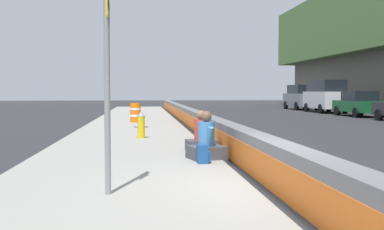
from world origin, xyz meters
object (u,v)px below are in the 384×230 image
at_px(seated_person_middle, 201,138).
at_px(construction_barrel, 135,113).
at_px(parked_car_far, 325,96).
at_px(parked_car_midline, 359,104).
at_px(parked_car_farther, 301,97).
at_px(seated_person_foreground, 206,144).
at_px(backpack, 203,154).
at_px(fire_hydrant, 141,125).
at_px(route_sign_post, 107,55).

xyz_separation_m(seated_person_middle, construction_barrel, (11.41, 1.88, 0.15)).
bearing_deg(construction_barrel, parked_car_far, -50.42).
bearing_deg(parked_car_midline, seated_person_middle, 144.23).
distance_m(construction_barrel, parked_car_farther, 23.43).
xyz_separation_m(seated_person_foreground, parked_car_midline, (19.27, -12.92, 0.38)).
bearing_deg(backpack, parked_car_midline, -33.30).
xyz_separation_m(seated_person_middle, parked_car_midline, (17.85, -12.86, 0.39)).
bearing_deg(seated_person_middle, parked_car_farther, -23.64).
distance_m(seated_person_foreground, parked_car_far, 28.17).
xyz_separation_m(backpack, construction_barrel, (13.48, 1.66, 0.28)).
relative_size(fire_hydrant, parked_car_farther, 0.18).
height_order(route_sign_post, parked_car_midline, route_sign_post).
bearing_deg(parked_car_farther, seated_person_middle, 156.36).
distance_m(route_sign_post, parked_car_midline, 27.23).
distance_m(route_sign_post, parked_car_farther, 37.59).
bearing_deg(seated_person_foreground, parked_car_farther, -22.76).
bearing_deg(parked_car_far, seated_person_foreground, 152.70).
height_order(backpack, parked_car_far, parked_car_far).
bearing_deg(route_sign_post, parked_car_midline, -33.16).
height_order(seated_person_middle, parked_car_farther, parked_car_farther).
distance_m(seated_person_middle, parked_car_farther, 32.27).
distance_m(fire_hydrant, construction_barrel, 7.96).
relative_size(construction_barrel, parked_car_farther, 0.20).
relative_size(seated_person_middle, backpack, 2.63).
bearing_deg(backpack, parked_car_far, -27.00).
height_order(fire_hydrant, parked_car_midline, parked_car_midline).
xyz_separation_m(seated_person_middle, parked_car_far, (23.60, -12.86, 0.88)).
relative_size(route_sign_post, fire_hydrant, 4.09).
distance_m(seated_person_foreground, backpack, 0.68).
relative_size(seated_person_middle, construction_barrel, 1.11).
xyz_separation_m(construction_barrel, parked_car_farther, (18.14, -14.82, 0.56)).
distance_m(construction_barrel, parked_car_midline, 16.09).
distance_m(parked_car_far, parked_car_farther, 5.96).
bearing_deg(construction_barrel, route_sign_post, 179.53).
bearing_deg(seated_person_middle, route_sign_post, 157.70).
xyz_separation_m(seated_person_foreground, seated_person_middle, (1.42, -0.06, -0.01)).
distance_m(seated_person_foreground, parked_car_midline, 23.20).
height_order(fire_hydrant, backpack, fire_hydrant).
xyz_separation_m(fire_hydrant, backpack, (-5.52, -1.34, -0.25)).
bearing_deg(fire_hydrant, seated_person_middle, -155.71).
height_order(route_sign_post, construction_barrel, route_sign_post).
bearing_deg(route_sign_post, seated_person_middle, -22.30).
xyz_separation_m(fire_hydrant, construction_barrel, (7.96, 0.32, 0.03)).
distance_m(backpack, construction_barrel, 13.59).
height_order(seated_person_middle, parked_car_midline, parked_car_midline).
height_order(construction_barrel, parked_car_farther, parked_car_farther).
distance_m(fire_hydrant, parked_car_far, 24.78).
distance_m(fire_hydrant, parked_car_midline, 20.37).
height_order(route_sign_post, seated_person_foreground, route_sign_post).
relative_size(backpack, parked_car_farther, 0.08).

